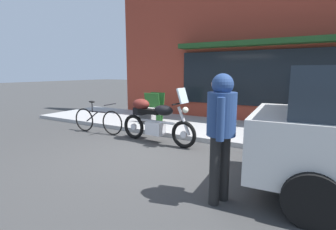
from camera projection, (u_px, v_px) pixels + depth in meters
name	position (u px, v px, depth m)	size (l,w,h in m)	color
ground_plane	(148.00, 153.00, 5.52)	(80.00, 80.00, 0.00)	#373737
touring_motorcycle	(154.00, 118.00, 6.33)	(2.18, 0.75, 1.40)	black
parked_bicycle	(98.00, 120.00, 7.30)	(1.75, 0.48, 0.94)	black
pedestrian_walking	(221.00, 123.00, 3.29)	(0.47, 0.54, 1.75)	black
sandwich_board_sign	(155.00, 107.00, 8.31)	(0.55, 0.42, 0.97)	#1E511E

